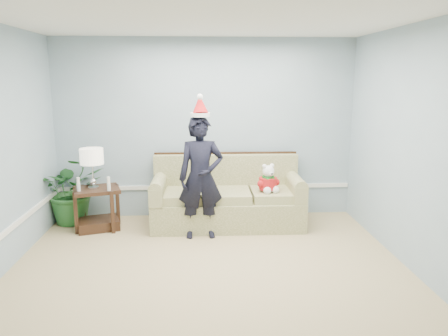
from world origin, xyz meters
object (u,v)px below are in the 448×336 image
object	(u,v)px
table_lamp	(92,158)
teddy_bear	(268,182)
side_table	(98,213)
man	(201,178)
sofa	(227,200)
houseplant	(73,190)

from	to	relation	value
table_lamp	teddy_bear	world-z (taller)	table_lamp
teddy_bear	side_table	bearing A→B (deg)	159.00
table_lamp	man	bearing A→B (deg)	-13.97
sofa	man	distance (m)	0.79
houseplant	teddy_bear	size ratio (longest dim) A/B	2.45
table_lamp	houseplant	bearing A→B (deg)	140.23
table_lamp	houseplant	size ratio (longest dim) A/B	0.57
man	teddy_bear	distance (m)	1.00
man	houseplant	bearing A→B (deg)	155.92
man	side_table	bearing A→B (deg)	161.12
man	teddy_bear	xyz separation A→B (m)	(0.95, 0.30, -0.14)
table_lamp	man	xyz separation A→B (m)	(1.50, -0.37, -0.21)
table_lamp	man	distance (m)	1.56
sofa	teddy_bear	bearing A→B (deg)	-20.32
side_table	table_lamp	distance (m)	0.80
sofa	teddy_bear	world-z (taller)	sofa
side_table	houseplant	distance (m)	0.58
side_table	man	distance (m)	1.63
sofa	table_lamp	bearing A→B (deg)	-175.02
houseplant	table_lamp	bearing A→B (deg)	-39.77
sofa	houseplant	bearing A→B (deg)	176.13
side_table	houseplant	bearing A→B (deg)	144.22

